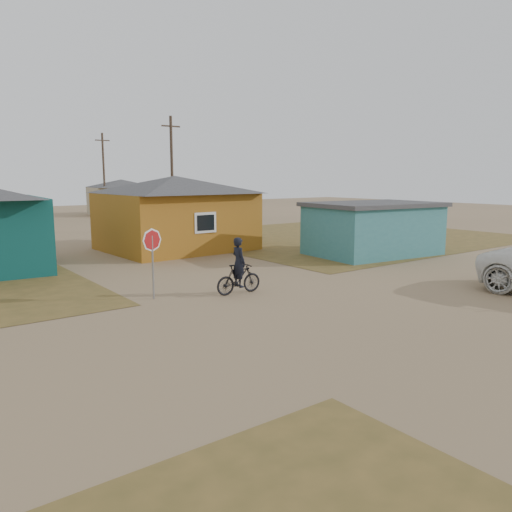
{
  "coord_description": "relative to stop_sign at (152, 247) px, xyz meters",
  "views": [
    {
      "loc": [
        -10.0,
        -9.78,
        3.83
      ],
      "look_at": [
        -0.41,
        3.0,
        1.3
      ],
      "focal_mm": 35.0,
      "sensor_mm": 36.0,
      "label": 1
    }
  ],
  "objects": [
    {
      "name": "ground",
      "position": [
        3.32,
        -4.54,
        -1.67
      ],
      "size": [
        120.0,
        120.0,
        0.0
      ],
      "primitive_type": "plane",
      "color": "#8B7050"
    },
    {
      "name": "grass_ne",
      "position": [
        17.32,
        8.46,
        -1.67
      ],
      "size": [
        20.0,
        18.0,
        0.0
      ],
      "primitive_type": "cube",
      "color": "brown",
      "rests_on": "ground"
    },
    {
      "name": "house_yellow",
      "position": [
        5.82,
        9.46,
        0.33
      ],
      "size": [
        7.72,
        6.76,
        3.9
      ],
      "color": "#995F17",
      "rests_on": "ground"
    },
    {
      "name": "shed_turquoise",
      "position": [
        12.82,
        1.96,
        -0.36
      ],
      "size": [
        6.71,
        4.93,
        2.6
      ],
      "color": "teal",
      "rests_on": "ground"
    },
    {
      "name": "house_beige_east",
      "position": [
        13.32,
        35.46,
        0.18
      ],
      "size": [
        6.95,
        6.05,
        3.6
      ],
      "color": "tan",
      "rests_on": "ground"
    },
    {
      "name": "utility_pole_near",
      "position": [
        9.82,
        17.46,
        2.46
      ],
      "size": [
        1.4,
        0.2,
        8.0
      ],
      "color": "#443429",
      "rests_on": "ground"
    },
    {
      "name": "utility_pole_far",
      "position": [
        10.82,
        33.46,
        2.46
      ],
      "size": [
        1.4,
        0.2,
        8.0
      ],
      "color": "#443429",
      "rests_on": "ground"
    },
    {
      "name": "stop_sign",
      "position": [
        0.0,
        0.0,
        0.0
      ],
      "size": [
        0.73,
        0.14,
        2.26
      ],
      "color": "gray",
      "rests_on": "ground"
    },
    {
      "name": "cyclist",
      "position": [
        2.57,
        -1.04,
        -0.99
      ],
      "size": [
        1.69,
        0.62,
        1.89
      ],
      "color": "black",
      "rests_on": "ground"
    }
  ]
}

